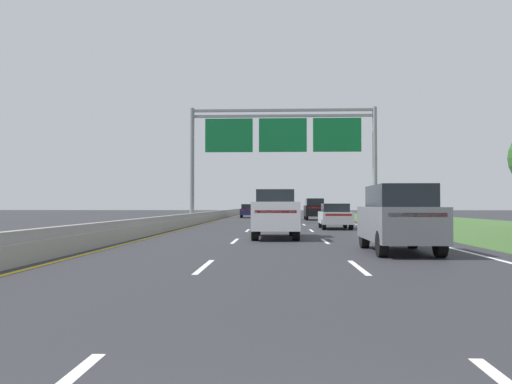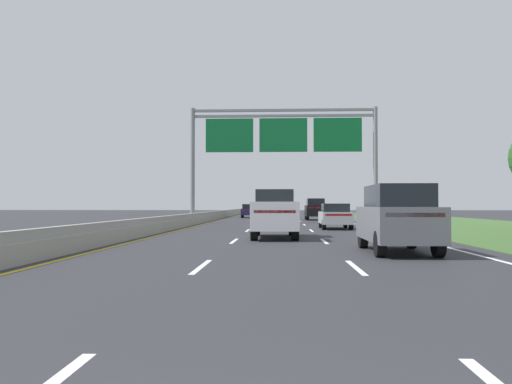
# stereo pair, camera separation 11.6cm
# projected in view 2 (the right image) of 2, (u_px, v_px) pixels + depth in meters

# --- Properties ---
(ground_plane) EXTENTS (220.00, 220.00, 0.00)m
(ground_plane) POSITION_uv_depth(u_px,v_px,m) (280.00, 226.00, 37.16)
(ground_plane) COLOR #2B2B30
(lane_striping) EXTENTS (11.96, 106.00, 0.01)m
(lane_striping) POSITION_uv_depth(u_px,v_px,m) (280.00, 226.00, 36.70)
(lane_striping) COLOR white
(lane_striping) RESTS_ON ground
(grass_verge_right) EXTENTS (14.00, 110.00, 0.02)m
(grass_verge_right) POSITION_uv_depth(u_px,v_px,m) (482.00, 226.00, 36.52)
(grass_verge_right) COLOR #3D602D
(grass_verge_right) RESTS_ON ground
(median_barrier_concrete) EXTENTS (0.60, 110.00, 0.85)m
(median_barrier_concrete) POSITION_uv_depth(u_px,v_px,m) (186.00, 221.00, 37.47)
(median_barrier_concrete) COLOR #99968E
(median_barrier_concrete) RESTS_ON ground
(overhead_sign_gantry) EXTENTS (15.06, 0.42, 9.34)m
(overhead_sign_gantry) POSITION_uv_depth(u_px,v_px,m) (283.00, 141.00, 42.49)
(overhead_sign_gantry) COLOR gray
(overhead_sign_gantry) RESTS_ON ground
(pickup_truck_white) EXTENTS (2.08, 5.43, 2.20)m
(pickup_truck_white) POSITION_uv_depth(u_px,v_px,m) (275.00, 214.00, 23.93)
(pickup_truck_white) COLOR silver
(pickup_truck_white) RESTS_ON ground
(car_black_right_lane_suv) EXTENTS (1.91, 4.71, 2.11)m
(car_black_right_lane_suv) POSITION_uv_depth(u_px,v_px,m) (315.00, 209.00, 52.23)
(car_black_right_lane_suv) COLOR black
(car_black_right_lane_suv) RESTS_ON ground
(car_navy_left_lane_sedan) EXTENTS (1.93, 4.45, 1.57)m
(car_navy_left_lane_sedan) POSITION_uv_depth(u_px,v_px,m) (249.00, 211.00, 61.13)
(car_navy_left_lane_sedan) COLOR #161E47
(car_navy_left_lane_sedan) RESTS_ON ground
(car_grey_right_lane_suv) EXTENTS (1.93, 4.71, 2.11)m
(car_grey_right_lane_suv) POSITION_uv_depth(u_px,v_px,m) (397.00, 217.00, 16.59)
(car_grey_right_lane_suv) COLOR slate
(car_grey_right_lane_suv) RESTS_ON ground
(car_silver_right_lane_sedan) EXTENTS (1.86, 4.42, 1.57)m
(car_silver_right_lane_sedan) POSITION_uv_depth(u_px,v_px,m) (335.00, 216.00, 32.89)
(car_silver_right_lane_sedan) COLOR #B2B5BA
(car_silver_right_lane_sedan) RESTS_ON ground
(car_darkgreen_centre_lane_sedan) EXTENTS (1.86, 4.42, 1.57)m
(car_darkgreen_centre_lane_sedan) POSITION_uv_depth(u_px,v_px,m) (279.00, 211.00, 58.27)
(car_darkgreen_centre_lane_sedan) COLOR #193D23
(car_darkgreen_centre_lane_sedan) RESTS_ON ground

